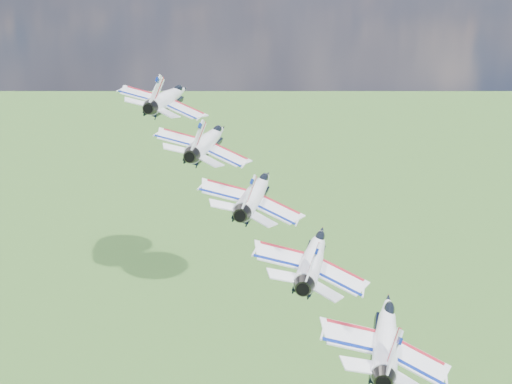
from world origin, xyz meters
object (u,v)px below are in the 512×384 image
(jet_3, at_px, (314,255))
(jet_0, at_px, (169,97))
(jet_1, at_px, (208,140))
(jet_2, at_px, (256,192))
(jet_4, at_px, (386,333))

(jet_3, bearing_deg, jet_0, 133.29)
(jet_0, bearing_deg, jet_1, -46.71)
(jet_2, relative_size, jet_3, 1.00)
(jet_1, height_order, jet_4, jet_1)
(jet_0, relative_size, jet_3, 1.00)
(jet_1, relative_size, jet_4, 1.00)
(jet_2, xyz_separation_m, jet_4, (16.06, -15.08, -7.26))
(jet_0, bearing_deg, jet_2, -46.71)
(jet_2, bearing_deg, jet_0, 133.29)
(jet_2, height_order, jet_4, jet_2)
(jet_3, bearing_deg, jet_1, 133.29)
(jet_2, bearing_deg, jet_1, 133.29)
(jet_0, distance_m, jet_3, 34.79)
(jet_1, bearing_deg, jet_0, 133.29)
(jet_3, bearing_deg, jet_2, 133.29)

